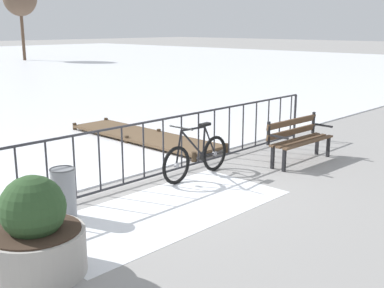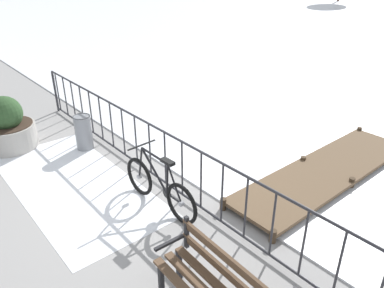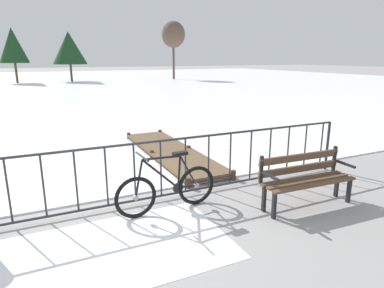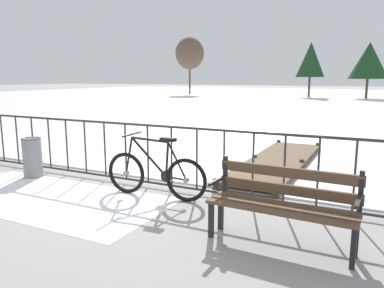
# 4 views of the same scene
# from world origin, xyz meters

# --- Properties ---
(ground_plane) EXTENTS (160.00, 160.00, 0.00)m
(ground_plane) POSITION_xyz_m (0.00, 0.00, 0.00)
(ground_plane) COLOR gray
(snow_patch) EXTENTS (3.91, 1.79, 0.01)m
(snow_patch) POSITION_xyz_m (-0.88, -1.20, 0.00)
(snow_patch) COLOR white
(snow_patch) RESTS_ON ground
(railing_fence) EXTENTS (9.06, 0.06, 1.07)m
(railing_fence) POSITION_xyz_m (-0.00, 0.00, 0.56)
(railing_fence) COLOR #2D2D33
(railing_fence) RESTS_ON ground
(bicycle_near_railing) EXTENTS (1.71, 0.52, 0.97)m
(bicycle_near_railing) POSITION_xyz_m (0.63, -0.42, 0.37)
(bicycle_near_railing) COLOR black
(bicycle_near_railing) RESTS_ON ground
(park_bench) EXTENTS (1.62, 0.55, 0.89)m
(park_bench) POSITION_xyz_m (2.76, -1.17, 0.51)
(park_bench) COLOR brown
(park_bench) RESTS_ON ground
(planter_with_shrub) EXTENTS (1.07, 1.07, 1.11)m
(planter_with_shrub) POSITION_xyz_m (-3.11, -1.57, 0.44)
(planter_with_shrub) COLOR #ADA8A0
(planter_with_shrub) RESTS_ON ground
(trash_bin) EXTENTS (0.35, 0.35, 0.73)m
(trash_bin) POSITION_xyz_m (-2.05, -0.41, 0.37)
(trash_bin) COLOR gray
(trash_bin) RESTS_ON ground
(wooden_dock) EXTENTS (1.10, 4.35, 0.20)m
(wooden_dock) POSITION_xyz_m (1.82, 2.42, 0.12)
(wooden_dock) COLOR brown
(wooden_dock) RESTS_ON ground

